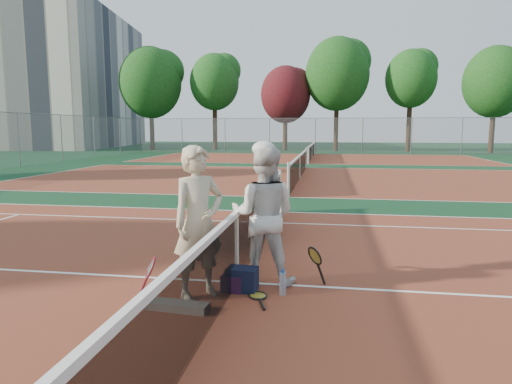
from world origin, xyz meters
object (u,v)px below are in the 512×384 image
at_px(player_a, 199,222).
at_px(player_b, 264,215).
at_px(racket_black_held, 315,267).
at_px(sports_bag_navy, 242,279).
at_px(apartment_block, 76,81).
at_px(water_bottle, 283,284).
at_px(sports_bag_purple, 232,283).
at_px(net_main, 237,247).
at_px(racket_spare, 258,296).
at_px(racket_red, 151,280).

xyz_separation_m(player_a, player_b, (0.73, 0.67, -0.01)).
distance_m(racket_black_held, sports_bag_navy, 1.00).
bearing_deg(racket_black_held, apartment_block, -99.98).
distance_m(apartment_block, water_bottle, 53.35).
xyz_separation_m(player_b, racket_black_held, (0.72, -0.10, -0.68)).
bearing_deg(water_bottle, player_a, -169.46).
bearing_deg(apartment_block, sports_bag_purple, -57.73).
bearing_deg(player_a, sports_bag_purple, -15.76).
distance_m(net_main, racket_spare, 0.79).
height_order(player_a, player_b, player_a).
xyz_separation_m(player_b, racket_red, (-1.27, -0.96, -0.67)).
height_order(player_b, sports_bag_purple, player_b).
bearing_deg(racket_spare, player_b, -16.89).
relative_size(sports_bag_purple, water_bottle, 0.93).
bearing_deg(water_bottle, apartment_block, 122.87).
relative_size(net_main, player_b, 5.75).
distance_m(racket_red, racket_black_held, 2.16).
relative_size(player_b, water_bottle, 6.37).
height_order(apartment_block, sports_bag_purple, apartment_block).
height_order(apartment_block, player_b, apartment_block).
height_order(player_b, racket_black_held, player_b).
height_order(net_main, sports_bag_purple, net_main).
bearing_deg(sports_bag_purple, racket_spare, -20.74).
height_order(sports_bag_purple, water_bottle, water_bottle).
distance_m(apartment_block, sports_bag_purple, 52.98).
bearing_deg(player_a, player_b, -3.43).
xyz_separation_m(sports_bag_navy, sports_bag_purple, (-0.12, -0.05, -0.04)).
bearing_deg(player_b, apartment_block, -54.26).
relative_size(player_b, racket_black_held, 3.41).
relative_size(apartment_block, racket_black_held, 39.24).
height_order(sports_bag_navy, water_bottle, sports_bag_navy).
bearing_deg(water_bottle, racket_red, -163.07).
relative_size(player_a, racket_red, 3.43).
height_order(player_b, racket_spare, player_b).
bearing_deg(racket_spare, sports_bag_purple, 51.18).
distance_m(apartment_block, racket_black_held, 53.24).
height_order(apartment_block, racket_red, apartment_block).
relative_size(player_b, sports_bag_purple, 6.86).
distance_m(sports_bag_navy, water_bottle, 0.55).
bearing_deg(apartment_block, player_b, -57.14).
bearing_deg(racket_red, sports_bag_navy, 3.18).
bearing_deg(racket_spare, sports_bag_navy, 34.15).
bearing_deg(racket_red, water_bottle, -8.16).
relative_size(racket_spare, sports_bag_navy, 1.50).
relative_size(player_b, sports_bag_navy, 4.78).
relative_size(net_main, sports_bag_navy, 27.45).
distance_m(net_main, apartment_block, 52.62).
bearing_deg(racket_black_held, player_a, -22.02).
xyz_separation_m(racket_black_held, racket_spare, (-0.70, -0.48, -0.27)).
relative_size(racket_spare, water_bottle, 2.00).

